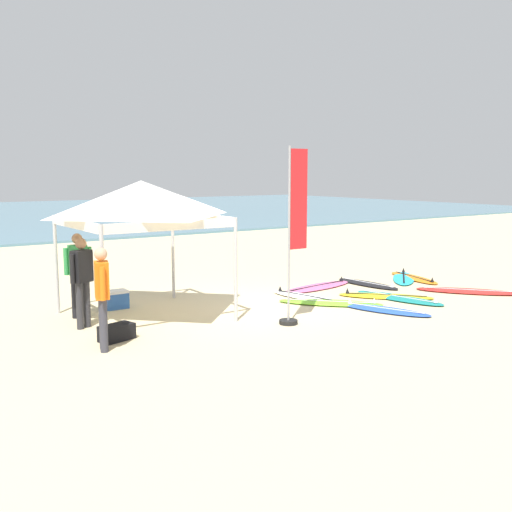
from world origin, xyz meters
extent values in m
plane|color=beige|center=(0.00, 0.00, 0.00)|extent=(80.00, 80.00, 0.00)
cylinder|color=#B7B7BC|center=(-3.61, -0.79, 1.02)|extent=(0.07, 0.07, 2.05)
cylinder|color=#B7B7BC|center=(-0.94, -0.79, 1.02)|extent=(0.07, 0.07, 2.05)
cylinder|color=#B7B7BC|center=(-3.61, 1.88, 1.02)|extent=(0.07, 0.07, 2.05)
cylinder|color=#B7B7BC|center=(-0.94, 1.88, 1.02)|extent=(0.07, 0.07, 2.05)
cube|color=white|center=(-2.28, -0.79, 1.96)|extent=(2.68, 0.03, 0.18)
cube|color=white|center=(-2.28, 1.88, 1.96)|extent=(2.68, 0.03, 0.18)
cube|color=white|center=(-3.61, 0.55, 1.96)|extent=(0.03, 2.68, 0.18)
cube|color=white|center=(-0.94, 0.55, 1.96)|extent=(0.03, 2.68, 0.18)
pyramid|color=white|center=(-2.28, 0.55, 2.40)|extent=(2.80, 2.80, 0.70)
ellipsoid|color=yellow|center=(3.15, -0.93, 0.04)|extent=(1.91, 2.00, 0.07)
cube|color=black|center=(3.15, -0.93, 0.07)|extent=(1.28, 1.39, 0.01)
cone|color=black|center=(2.55, -0.28, 0.13)|extent=(0.09, 0.09, 0.12)
ellipsoid|color=red|center=(5.28, -1.68, 0.04)|extent=(2.11, 2.37, 0.07)
cube|color=white|center=(5.28, -1.68, 0.07)|extent=(1.38, 1.68, 0.01)
ellipsoid|color=#23B2CC|center=(5.33, 0.44, 0.04)|extent=(1.94, 1.82, 0.07)
cube|color=black|center=(5.33, 0.44, 0.07)|extent=(1.36, 1.22, 0.01)
cone|color=black|center=(5.97, 1.01, 0.13)|extent=(0.09, 0.09, 0.12)
ellipsoid|color=white|center=(1.55, 0.11, 0.04)|extent=(0.86, 1.92, 0.07)
cube|color=black|center=(1.55, 0.11, 0.07)|extent=(0.35, 1.56, 0.01)
cone|color=black|center=(1.40, 0.85, 0.13)|extent=(0.09, 0.09, 0.12)
ellipsoid|color=pink|center=(2.60, 0.86, 0.04)|extent=(2.41, 0.96, 0.07)
cube|color=black|center=(2.60, 0.86, 0.07)|extent=(1.98, 0.32, 0.01)
cone|color=black|center=(3.55, 1.00, 0.13)|extent=(0.09, 0.09, 0.12)
ellipsoid|color=black|center=(3.93, 0.43, 0.04)|extent=(0.67, 1.99, 0.07)
cube|color=white|center=(3.93, 0.43, 0.07)|extent=(0.16, 1.66, 0.01)
cone|color=white|center=(3.98, -0.37, 0.13)|extent=(0.09, 0.09, 0.12)
ellipsoid|color=blue|center=(2.10, -1.89, 0.04)|extent=(1.19, 2.06, 0.07)
cube|color=white|center=(2.10, -1.89, 0.07)|extent=(0.63, 1.61, 0.01)
cone|color=white|center=(1.82, -1.12, 0.13)|extent=(0.09, 0.09, 0.12)
ellipsoid|color=#7AD12D|center=(1.62, -0.72, 0.04)|extent=(2.05, 2.12, 0.07)
cube|color=white|center=(1.62, -0.72, 0.07)|extent=(1.39, 1.46, 0.01)
cone|color=white|center=(2.27, -1.41, 0.13)|extent=(0.09, 0.09, 0.12)
ellipsoid|color=#19847F|center=(3.26, -1.24, 0.04)|extent=(0.99, 2.33, 0.07)
cube|color=white|center=(3.26, -1.24, 0.07)|extent=(0.37, 1.90, 0.01)
cone|color=white|center=(3.42, -2.15, 0.13)|extent=(0.09, 0.09, 0.12)
ellipsoid|color=orange|center=(5.61, 0.33, 0.04)|extent=(1.03, 2.07, 0.07)
cube|color=black|center=(5.61, 0.33, 0.07)|extent=(0.47, 1.65, 0.01)
cone|color=black|center=(5.40, -0.47, 0.13)|extent=(0.09, 0.09, 0.12)
cylinder|color=black|center=(-3.45, 1.27, 0.44)|extent=(0.13, 0.13, 0.88)
cylinder|color=black|center=(-3.28, 1.24, 0.44)|extent=(0.13, 0.13, 0.88)
cube|color=#2D8C47|center=(-3.36, 1.25, 1.18)|extent=(0.39, 0.28, 0.60)
sphere|color=#9E7051|center=(-3.36, 1.25, 1.60)|extent=(0.21, 0.21, 0.21)
cylinder|color=#2D8C47|center=(-3.59, 1.29, 1.16)|extent=(0.09, 0.09, 0.54)
cylinder|color=#2D8C47|center=(-3.14, 1.21, 1.16)|extent=(0.09, 0.09, 0.54)
cylinder|color=#2D2D33|center=(-3.65, 0.37, 0.44)|extent=(0.13, 0.13, 0.88)
cylinder|color=#2D2D33|center=(-3.49, 0.45, 0.44)|extent=(0.13, 0.13, 0.88)
cube|color=black|center=(-3.57, 0.41, 1.18)|extent=(0.42, 0.35, 0.60)
sphere|color=#9E7051|center=(-3.57, 0.41, 1.60)|extent=(0.21, 0.21, 0.21)
cylinder|color=black|center=(-3.78, 0.31, 1.16)|extent=(0.09, 0.09, 0.54)
cylinder|color=black|center=(-3.36, 0.51, 1.16)|extent=(0.09, 0.09, 0.54)
cylinder|color=#383842|center=(-3.80, -1.27, 0.44)|extent=(0.13, 0.13, 0.88)
cylinder|color=#383842|center=(-3.75, -1.10, 0.44)|extent=(0.13, 0.13, 0.88)
cube|color=orange|center=(-3.78, -1.19, 1.18)|extent=(0.32, 0.41, 0.60)
sphere|color=tan|center=(-3.78, -1.19, 1.60)|extent=(0.21, 0.21, 0.21)
cylinder|color=orange|center=(-3.84, -1.41, 1.16)|extent=(0.09, 0.09, 0.54)
cylinder|color=orange|center=(-3.71, -0.97, 1.16)|extent=(0.09, 0.09, 0.54)
cylinder|color=#99999E|center=(-0.22, -1.56, 1.70)|extent=(0.04, 0.04, 3.40)
cube|color=red|center=(0.00, -1.56, 2.40)|extent=(0.40, 0.02, 1.90)
cylinder|color=black|center=(-0.22, -1.56, 0.04)|extent=(0.36, 0.36, 0.08)
cube|color=black|center=(-3.38, -0.73, 0.14)|extent=(0.66, 0.47, 0.28)
cube|color=#2D60B7|center=(-2.46, 1.62, 0.17)|extent=(0.48, 0.34, 0.34)
cube|color=white|center=(-2.46, 1.62, 0.37)|extent=(0.50, 0.36, 0.05)
camera|label=1|loc=(-7.11, -10.36, 2.90)|focal=41.56mm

